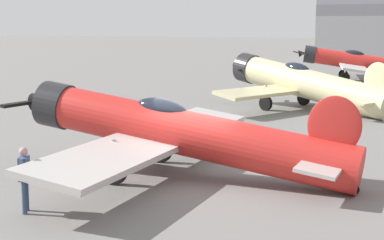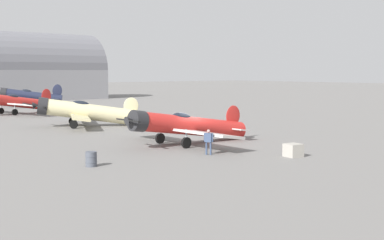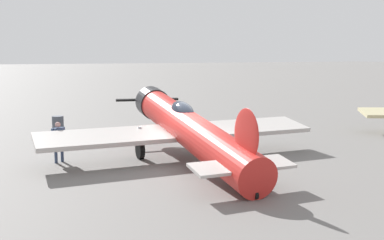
{
  "view_description": "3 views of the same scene",
  "coord_description": "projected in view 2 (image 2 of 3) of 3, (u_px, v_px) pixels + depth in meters",
  "views": [
    {
      "loc": [
        17.03,
        6.77,
        4.65
      ],
      "look_at": [
        -0.0,
        0.0,
        1.8
      ],
      "focal_mm": 57.59,
      "sensor_mm": 36.0,
      "label": 1
    },
    {
      "loc": [
        30.49,
        -25.58,
        5.44
      ],
      "look_at": [
        -0.0,
        0.0,
        1.8
      ],
      "focal_mm": 49.83,
      "sensor_mm": 36.0,
      "label": 2
    },
    {
      "loc": [
        7.35,
        16.45,
        4.36
      ],
      "look_at": [
        -0.0,
        0.0,
        1.8
      ],
      "focal_mm": 43.42,
      "sensor_mm": 36.0,
      "label": 3
    }
  ],
  "objects": [
    {
      "name": "ground_plane",
      "position": [
        192.0,
        144.0,
        40.13
      ],
      "size": [
        400.0,
        400.0,
        0.0
      ],
      "primitive_type": "plane",
      "color": "slate"
    },
    {
      "name": "airplane_foreground",
      "position": [
        186.0,
        126.0,
        39.66
      ],
      "size": [
        11.76,
        11.0,
        2.84
      ],
      "rotation": [
        0.0,
        0.0,
        4.7
      ],
      "color": "red",
      "rests_on": "ground_plane"
    },
    {
      "name": "airplane_mid_apron",
      "position": [
        86.0,
        112.0,
        52.53
      ],
      "size": [
        10.77,
        10.16,
        3.04
      ],
      "rotation": [
        0.0,
        0.0,
        4.26
      ],
      "color": "beige",
      "rests_on": "ground_plane"
    },
    {
      "name": "airplane_far_line",
      "position": [
        16.0,
        102.0,
        67.83
      ],
      "size": [
        13.65,
        11.07,
        3.22
      ],
      "rotation": [
        0.0,
        0.0,
        4.9
      ],
      "color": "red",
      "rests_on": "ground_plane"
    },
    {
      "name": "airplane_outer_stand",
      "position": [
        29.0,
        96.0,
        84.22
      ],
      "size": [
        10.35,
        9.67,
        3.48
      ],
      "rotation": [
        0.0,
        0.0,
        4.17
      ],
      "color": "#1E2338",
      "rests_on": "ground_plane"
    },
    {
      "name": "ground_crew_mechanic",
      "position": [
        209.0,
        139.0,
        34.75
      ],
      "size": [
        0.59,
        0.41,
        1.66
      ],
      "rotation": [
        0.0,
        0.0,
        2.04
      ],
      "color": "#384766",
      "rests_on": "ground_plane"
    },
    {
      "name": "equipment_crate",
      "position": [
        293.0,
        150.0,
        33.98
      ],
      "size": [
        1.13,
        1.11,
        0.84
      ],
      "rotation": [
        0.0,
        0.0,
        2.98
      ],
      "color": "#9E998E",
      "rests_on": "ground_plane"
    },
    {
      "name": "fuel_drum",
      "position": [
        91.0,
        159.0,
        30.49
      ],
      "size": [
        0.68,
        0.68,
        0.86
      ],
      "color": "#474C56",
      "rests_on": "ground_plane"
    },
    {
      "name": "distant_hangar",
      "position": [
        1.0,
        74.0,
        99.13
      ],
      "size": [
        15.92,
        38.29,
        14.51
      ],
      "rotation": [
        0.0,
        0.0,
        4.75
      ],
      "color": "#939399",
      "rests_on": "ground_plane"
    }
  ]
}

